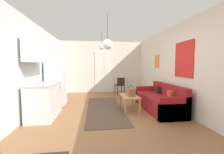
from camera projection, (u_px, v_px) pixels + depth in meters
ground_plane at (110, 120)px, 3.78m from camera, size 4.83×8.27×0.10m
wall_back at (102, 67)px, 7.52m from camera, size 4.43×0.13×2.64m
wall_right at (188, 68)px, 3.94m from camera, size 0.12×7.87×2.64m
wall_left at (19, 68)px, 3.41m from camera, size 0.12×7.87×2.64m
area_rug at (105, 108)px, 4.62m from camera, size 1.11×3.08×0.01m
couch at (160, 101)px, 4.49m from camera, size 0.83×1.99×0.80m
coffee_table at (129, 97)px, 4.48m from camera, size 0.50×0.89×0.45m
bamboo_vase at (127, 91)px, 4.67m from camera, size 0.10×0.10×0.43m
handbag at (131, 92)px, 4.39m from camera, size 0.23×0.27×0.33m
refrigerator at (56, 82)px, 5.05m from camera, size 0.63×0.61×1.63m
kitchen_counter at (43, 88)px, 3.80m from camera, size 0.64×1.17×2.10m
accent_chair at (120, 85)px, 6.97m from camera, size 0.49×0.47×0.80m
pendant_lamp_near at (107, 44)px, 3.46m from camera, size 0.24×0.24×0.86m
pendant_lamp_far at (101, 47)px, 5.44m from camera, size 0.22×0.22×0.65m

